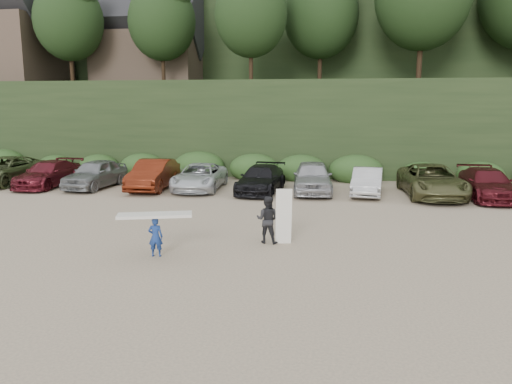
# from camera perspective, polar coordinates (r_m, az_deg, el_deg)

# --- Properties ---
(ground) EXTENTS (120.00, 120.00, 0.00)m
(ground) POSITION_cam_1_polar(r_m,az_deg,el_deg) (16.42, -2.66, -6.30)
(ground) COLOR tan
(ground) RESTS_ON ground
(hillside_backdrop) EXTENTS (90.00, 41.50, 28.00)m
(hillside_backdrop) POSITION_cam_1_polar(r_m,az_deg,el_deg) (51.83, 6.02, 17.52)
(hillside_backdrop) COLOR black
(hillside_backdrop) RESTS_ON ground
(parked_cars) EXTENTS (39.67, 5.98, 1.65)m
(parked_cars) POSITION_cam_1_polar(r_m,az_deg,el_deg) (26.49, -3.95, 1.75)
(parked_cars) COLOR #B8B9BD
(parked_cars) RESTS_ON ground
(child_surfer) EXTENTS (2.32, 1.27, 1.34)m
(child_surfer) POSITION_cam_1_polar(r_m,az_deg,el_deg) (15.53, -11.45, -3.99)
(child_surfer) COLOR navy
(child_surfer) RESTS_ON ground
(adult_surfer) EXTENTS (1.27, 0.70, 1.88)m
(adult_surfer) POSITION_cam_1_polar(r_m,az_deg,el_deg) (16.69, 1.48, -3.13)
(adult_surfer) COLOR black
(adult_surfer) RESTS_ON ground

